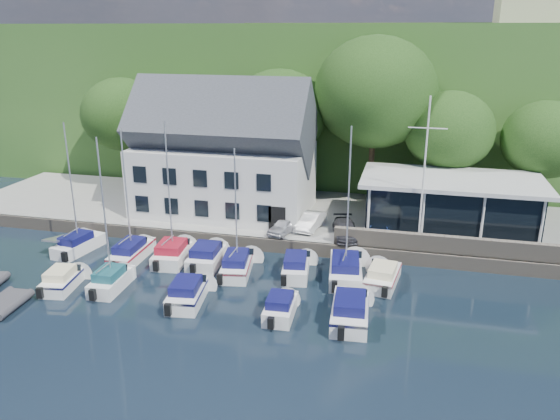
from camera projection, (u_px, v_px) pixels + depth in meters
The scene contains 34 objects.
ground at pixel (248, 331), 29.55m from camera, with size 180.00×180.00×0.00m, color black.
quay at pixel (309, 218), 45.52m from camera, with size 60.00×13.00×1.00m, color gray.
quay_face at pixel (292, 247), 39.53m from camera, with size 60.00×0.30×1.00m, color #6A6155.
hillside at pixel (364, 80), 84.15m from camera, with size 160.00×75.00×16.00m, color #2E5620.
field_patch at pixel (421, 24), 87.14m from camera, with size 50.00×30.00×0.30m, color #545B2D.
harbor_building at pixel (224, 160), 44.63m from camera, with size 14.40×8.20×8.70m, color silver, non-canonical shape.
club_pavilion at pixel (450, 204), 40.86m from camera, with size 13.20×7.20×4.10m, color black, non-canonical shape.
seawall at pixel (467, 246), 36.85m from camera, with size 18.00×0.50×1.20m, color #6A6155.
gangway at pixel (75, 243), 41.55m from camera, with size 1.20×6.00×1.40m, color silver, non-canonical shape.
car_silver at pixel (284, 226), 40.73m from camera, with size 1.32×3.27×1.11m, color silver.
car_white at pixel (311, 221), 41.63m from camera, with size 1.29×3.69×1.22m, color silver.
car_dgrey at pixel (345, 229), 39.96m from camera, with size 1.65×4.05×1.18m, color #313036.
car_blue at pixel (379, 229), 39.95m from camera, with size 1.40×3.56×1.22m, color navy.
flagpole at pixel (424, 175), 36.67m from camera, with size 2.51×0.20×10.47m, color silver, non-canonical shape.
tree_0 at pixel (124, 133), 51.75m from camera, with size 7.54×7.54×10.31m, color black, non-canonical shape.
tree_1 at pixel (186, 134), 51.34m from camera, with size 7.47×7.47×10.21m, color black, non-canonical shape.
tree_2 at pixel (280, 135), 47.92m from camera, with size 8.32×8.32×11.36m, color black, non-canonical shape.
tree_3 at pixel (374, 121), 46.38m from camera, with size 10.35×10.35×14.15m, color black, non-canonical shape.
tree_4 at pixel (447, 151), 44.86m from camera, with size 7.25×7.25×9.91m, color black, non-canonical shape.
tree_5 at pixel (542, 159), 43.46m from camera, with size 6.81×6.81×9.30m, color black, non-canonical shape.
boat_r1_0 at pixel (72, 194), 38.70m from camera, with size 1.79×5.97×8.76m, color silver, non-canonical shape.
boat_r1_1 at pixel (127, 200), 37.27m from camera, with size 1.80×6.67×8.88m, color silver, non-canonical shape.
boat_r1_2 at pixel (169, 199), 37.00m from camera, with size 2.20×5.83×9.12m, color silver, non-canonical shape.
boat_r1_3 at pixel (207, 254), 37.70m from camera, with size 2.16×5.73×1.49m, color silver, non-canonical shape.
boat_r1_4 at pixel (236, 211), 35.33m from camera, with size 1.91×6.34×8.69m, color silver, non-canonical shape.
boat_r1_5 at pixel (296, 264), 36.20m from camera, with size 1.81×5.86×1.42m, color silver, non-canonical shape.
boat_r1_6 at pixel (348, 209), 34.40m from camera, with size 2.25×7.12×9.46m, color silver, non-canonical shape.
boat_r1_7 at pixel (383, 274), 34.78m from camera, with size 1.98×5.62×1.36m, color silver, non-canonical shape.
boat_r2_0 at pixel (63, 278), 34.32m from camera, with size 1.78×4.99×1.35m, color silver, non-canonical shape.
boat_r2_1 at pixel (105, 224), 33.01m from camera, with size 1.74×5.25×8.70m, color silver, non-canonical shape.
boat_r2_2 at pixel (188, 290), 32.51m from camera, with size 1.98×5.70×1.47m, color silver, non-canonical shape.
boat_r2_3 at pixel (281, 305), 30.95m from camera, with size 1.71×4.72×1.35m, color silver, non-canonical shape.
boat_r2_4 at pixel (350, 308), 30.44m from camera, with size 2.18×6.55×1.55m, color silver, non-canonical shape.
dinghy_1 at pixel (5, 302), 31.87m from camera, with size 1.98×3.29×0.77m, color #37363B, non-canonical shape.
Camera 1 is at (7.81, -24.80, 15.59)m, focal length 35.00 mm.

